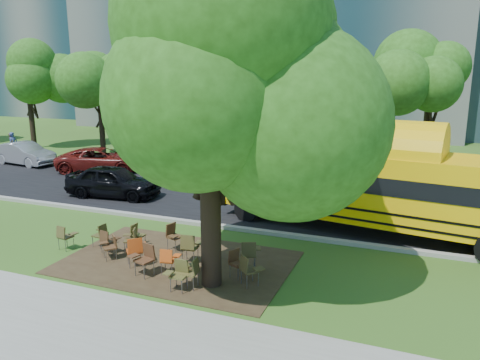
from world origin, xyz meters
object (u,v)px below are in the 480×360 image
at_px(chair_8, 101,233).
at_px(black_car, 113,181).
at_px(chair_2, 136,249).
at_px(chair_0, 65,235).
at_px(bg_car_silver, 25,154).
at_px(chair_15, 111,245).
at_px(pedestrian_a, 13,145).
at_px(school_bus, 402,189).
at_px(chair_7, 249,268).
at_px(chair_12, 236,261).
at_px(chair_13, 249,252).
at_px(chair_11, 190,245).
at_px(bg_car_red, 101,160).
at_px(chair_9, 132,238).
at_px(main_tree, 209,84).
at_px(chair_1, 108,240).
at_px(pedestrian_b, 11,145).
at_px(chair_4, 168,258).
at_px(chair_6, 192,270).
at_px(chair_3, 145,256).
at_px(chair_14, 137,233).
at_px(chair_10, 173,234).

height_order(chair_8, black_car, black_car).
bearing_deg(chair_2, chair_0, 132.76).
relative_size(chair_8, bg_car_silver, 0.19).
relative_size(chair_0, chair_8, 1.03).
bearing_deg(chair_15, pedestrian_a, 5.82).
distance_m(school_bus, chair_7, 6.95).
distance_m(chair_12, chair_13, 0.66).
xyz_separation_m(chair_11, bg_car_red, (-11.11, 10.18, 0.11)).
relative_size(chair_8, chair_9, 1.01).
distance_m(main_tree, bg_car_red, 17.40).
bearing_deg(chair_2, chair_1, 118.56).
height_order(school_bus, bg_car_red, school_bus).
xyz_separation_m(chair_12, pedestrian_b, (-21.65, 12.34, 0.30)).
height_order(chair_7, chair_15, chair_7).
distance_m(chair_0, chair_13, 6.32).
height_order(school_bus, chair_4, school_bus).
height_order(chair_0, chair_6, chair_6).
relative_size(chair_3, chair_11, 1.00).
relative_size(main_tree, pedestrian_a, 5.30).
relative_size(chair_7, chair_8, 1.10).
height_order(chair_12, bg_car_silver, bg_car_silver).
bearing_deg(chair_9, bg_car_red, 17.50).
xyz_separation_m(bg_car_silver, pedestrian_b, (-3.05, 1.84, 0.12)).
bearing_deg(chair_3, chair_15, -5.69).
bearing_deg(pedestrian_b, chair_2, 48.64).
xyz_separation_m(chair_2, bg_car_silver, (-15.47, 10.89, 0.12)).
distance_m(chair_3, chair_11, 1.50).
xyz_separation_m(chair_12, bg_car_silver, (-18.60, 10.50, 0.19)).
relative_size(school_bus, chair_0, 14.69).
height_order(chair_15, bg_car_silver, bg_car_silver).
bearing_deg(school_bus, chair_15, -137.71).
distance_m(school_bus, chair_14, 9.37).
bearing_deg(chair_13, chair_9, 158.26).
relative_size(chair_12, pedestrian_b, 0.51).
relative_size(chair_2, bg_car_red, 0.19).
bearing_deg(pedestrian_b, chair_9, 49.55).
bearing_deg(chair_15, chair_10, -93.95).
distance_m(chair_8, chair_15, 1.22).
bearing_deg(chair_3, bg_car_silver, -19.86).
relative_size(chair_2, black_car, 0.22).
xyz_separation_m(chair_0, chair_4, (4.18, -0.44, -0.02)).
relative_size(chair_3, chair_4, 1.18).
distance_m(chair_8, chair_13, 5.32).
relative_size(chair_14, bg_car_silver, 0.19).
distance_m(chair_8, bg_car_silver, 16.71).
height_order(chair_10, bg_car_red, bg_car_red).
height_order(chair_1, chair_4, chair_1).
bearing_deg(chair_3, chair_8, -12.60).
bearing_deg(chair_6, chair_8, 63.86).
bearing_deg(chair_3, bg_car_red, -32.73).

